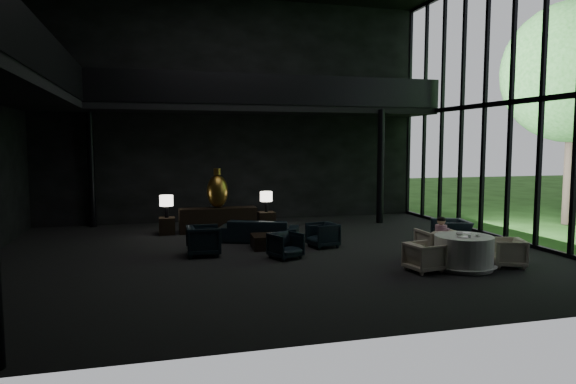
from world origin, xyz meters
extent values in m
cube|color=black|center=(0.00, 0.00, 0.00)|extent=(14.00, 12.00, 0.02)
cube|color=black|center=(0.00, 6.00, 4.00)|extent=(14.00, 0.04, 8.00)
cube|color=black|center=(0.00, -6.00, 4.00)|extent=(14.00, 0.04, 8.00)
cube|color=black|center=(-6.00, 0.00, 4.00)|extent=(2.00, 12.00, 0.25)
cube|color=black|center=(1.00, 5.00, 4.00)|extent=(12.00, 2.00, 0.25)
cube|color=black|center=(-5.00, 0.00, 4.60)|extent=(0.06, 12.00, 1.00)
cube|color=black|center=(1.00, 4.00, 4.60)|extent=(12.00, 0.06, 1.00)
cylinder|color=black|center=(-5.00, 5.70, 2.00)|extent=(0.24, 0.24, 4.00)
cylinder|color=black|center=(4.80, 4.00, 2.00)|extent=(0.24, 0.24, 4.00)
cylinder|color=#382D23|center=(11.00, 2.00, 2.45)|extent=(0.36, 0.36, 4.90)
sphere|color=#2B5E21|center=(11.00, 2.00, 5.25)|extent=(4.80, 4.80, 4.80)
cube|color=black|center=(-1.01, 3.58, 0.39)|extent=(2.45, 0.56, 0.78)
ellipsoid|color=olive|center=(-1.01, 3.66, 1.30)|extent=(0.67, 0.67, 1.04)
cylinder|color=olive|center=(-1.01, 3.66, 1.93)|extent=(0.23, 0.23, 0.21)
cube|color=black|center=(-2.61, 3.57, 0.26)|extent=(0.48, 0.48, 0.53)
cylinder|color=black|center=(-2.61, 3.56, 0.71)|extent=(0.12, 0.12, 0.36)
cylinder|color=white|center=(-2.61, 3.56, 1.06)|extent=(0.41, 0.41, 0.33)
cube|color=black|center=(0.59, 3.67, 0.29)|extent=(0.53, 0.53, 0.58)
cylinder|color=black|center=(0.59, 3.69, 0.76)|extent=(0.12, 0.12, 0.35)
cylinder|color=white|center=(0.59, 3.69, 1.09)|extent=(0.40, 0.40, 0.32)
imported|color=black|center=(-0.07, 1.67, 0.46)|extent=(2.46, 1.52, 0.93)
imported|color=black|center=(-1.80, 0.23, 0.46)|extent=(0.85, 0.90, 0.91)
imported|color=black|center=(1.45, 0.45, 0.35)|extent=(0.77, 0.80, 0.70)
imported|color=black|center=(0.12, -0.61, 0.32)|extent=(0.80, 0.78, 0.64)
imported|color=black|center=(5.16, 0.02, 0.42)|extent=(0.79, 1.06, 0.84)
cube|color=black|center=(-0.05, 0.68, 0.18)|extent=(0.87, 0.87, 0.37)
cylinder|color=white|center=(3.76, -2.65, 0.38)|extent=(1.30, 1.30, 0.75)
cone|color=white|center=(3.76, -2.65, 0.05)|extent=(1.47, 1.47, 0.10)
imported|color=#BAB29B|center=(3.64, -1.72, 0.45)|extent=(0.88, 0.83, 0.91)
imported|color=#B6AF9E|center=(4.83, -2.76, 0.34)|extent=(0.81, 0.84, 0.68)
imported|color=beige|center=(2.76, -2.67, 0.33)|extent=(0.70, 0.74, 0.66)
cylinder|color=pink|center=(3.74, -1.73, 0.65)|extent=(0.28, 0.28, 0.41)
sphere|color=#D8A884|center=(3.74, -1.73, 0.96)|extent=(0.20, 0.20, 0.20)
ellipsoid|color=black|center=(3.74, -1.73, 0.99)|extent=(0.21, 0.21, 0.14)
cylinder|color=white|center=(3.63, -2.80, 0.76)|extent=(0.27, 0.27, 0.02)
cylinder|color=white|center=(4.00, -2.39, 0.76)|extent=(0.24, 0.24, 0.02)
cylinder|color=white|center=(3.99, -2.80, 0.76)|extent=(0.18, 0.18, 0.01)
cylinder|color=white|center=(3.97, -2.83, 0.79)|extent=(0.09, 0.09, 0.05)
ellipsoid|color=white|center=(3.69, -2.57, 0.79)|extent=(0.17, 0.17, 0.08)
cylinder|color=#99999E|center=(3.74, -2.88, 0.78)|extent=(0.08, 0.08, 0.07)
camera|label=1|loc=(-3.03, -12.67, 2.84)|focal=32.00mm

